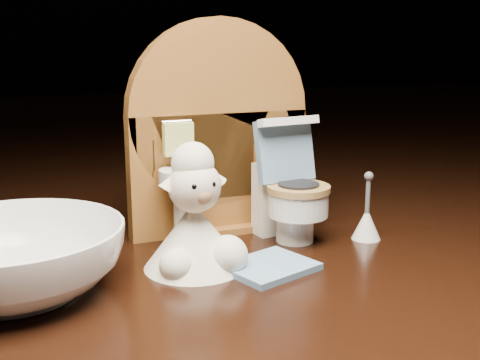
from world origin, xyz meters
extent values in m
cube|color=black|center=(0.00, 0.00, -0.05)|extent=(2.50, 2.50, 0.10)
cube|color=brown|center=(0.00, 0.07, 0.04)|extent=(0.13, 0.02, 0.09)
cylinder|color=brown|center=(0.00, 0.07, 0.09)|extent=(0.13, 0.02, 0.13)
cube|color=brown|center=(0.00, 0.07, 0.00)|extent=(0.05, 0.04, 0.01)
cylinder|color=white|center=(-0.03, 0.05, 0.02)|extent=(0.01, 0.01, 0.04)
cylinder|color=white|center=(-0.03, 0.04, 0.05)|extent=(0.03, 0.03, 0.01)
cylinder|color=silver|center=(-0.03, 0.05, 0.06)|extent=(0.00, 0.00, 0.01)
cube|color=#D1D86D|center=(-0.03, 0.05, 0.07)|extent=(0.02, 0.01, 0.02)
cube|color=brown|center=(0.04, 0.06, 0.05)|extent=(0.02, 0.01, 0.02)
cylinder|color=beige|center=(0.04, 0.05, 0.05)|extent=(0.02, 0.02, 0.02)
cylinder|color=white|center=(0.04, 0.02, 0.01)|extent=(0.03, 0.03, 0.02)
cylinder|color=white|center=(0.04, 0.02, 0.03)|extent=(0.04, 0.04, 0.02)
cylinder|color=#9F763F|center=(0.04, 0.02, 0.04)|extent=(0.04, 0.04, 0.00)
cube|color=white|center=(0.04, 0.04, 0.03)|extent=(0.04, 0.02, 0.05)
cube|color=#6389AD|center=(0.04, 0.04, 0.06)|extent=(0.04, 0.02, 0.04)
cube|color=white|center=(0.04, 0.03, 0.08)|extent=(0.05, 0.01, 0.01)
cylinder|color=#8BB336|center=(0.05, 0.04, 0.06)|extent=(0.01, 0.01, 0.01)
cube|color=#6389AD|center=(0.00, -0.02, 0.00)|extent=(0.06, 0.06, 0.00)
cone|color=white|center=(0.09, 0.01, 0.01)|extent=(0.02, 0.02, 0.02)
cylinder|color=#59595B|center=(0.09, 0.01, 0.03)|extent=(0.00, 0.00, 0.03)
sphere|color=#59595B|center=(0.09, 0.01, 0.04)|extent=(0.01, 0.01, 0.01)
cone|color=#EEE8CE|center=(-0.04, 0.00, 0.02)|extent=(0.06, 0.06, 0.04)
sphere|color=#EEE8CE|center=(-0.02, -0.01, 0.01)|extent=(0.02, 0.02, 0.02)
sphere|color=#EEE8CE|center=(-0.06, -0.01, 0.01)|extent=(0.02, 0.02, 0.02)
sphere|color=beige|center=(-0.04, 0.00, 0.05)|extent=(0.03, 0.03, 0.03)
sphere|color=#AA7C51|center=(-0.04, -0.01, 0.05)|extent=(0.01, 0.01, 0.01)
sphere|color=#EEE8CE|center=(-0.04, 0.00, 0.06)|extent=(0.03, 0.03, 0.03)
cone|color=beige|center=(-0.05, 0.00, 0.06)|extent=(0.01, 0.01, 0.01)
cone|color=beige|center=(-0.03, 0.00, 0.06)|extent=(0.01, 0.01, 0.01)
sphere|color=black|center=(-0.04, -0.01, 0.05)|extent=(0.00, 0.00, 0.00)
sphere|color=black|center=(-0.03, -0.01, 0.05)|extent=(0.00, 0.00, 0.00)
imported|color=white|center=(-0.14, 0.00, 0.02)|extent=(0.13, 0.13, 0.04)
camera|label=1|loc=(-0.15, -0.33, 0.13)|focal=45.00mm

